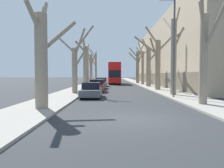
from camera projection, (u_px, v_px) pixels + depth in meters
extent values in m
plane|color=#2B2D30|center=(132.00, 119.00, 10.03)|extent=(300.00, 300.00, 0.00)
cube|color=gray|center=(95.00, 82.00, 59.95)|extent=(3.26, 120.00, 0.12)
cube|color=gray|center=(135.00, 82.00, 60.00)|extent=(3.26, 120.00, 0.12)
cube|color=tan|center=(179.00, 55.00, 41.77)|extent=(10.00, 46.20, 11.47)
cube|color=#6B5E4C|center=(153.00, 79.00, 41.95)|extent=(0.12, 45.28, 2.29)
cylinder|color=gray|center=(40.00, 62.00, 12.40)|extent=(0.71, 0.71, 5.49)
cylinder|color=gray|center=(33.00, 17.00, 11.70)|extent=(0.66, 1.44, 1.70)
cylinder|color=gray|center=(41.00, 20.00, 13.15)|extent=(0.64, 1.97, 2.06)
cylinder|color=gray|center=(43.00, 17.00, 13.34)|extent=(0.60, 2.36, 2.49)
cylinder|color=gray|center=(58.00, 36.00, 13.44)|extent=(1.82, 2.51, 2.33)
cylinder|color=gray|center=(74.00, 71.00, 22.81)|extent=(0.57, 0.57, 4.81)
cylinder|color=gray|center=(83.00, 38.00, 22.30)|extent=(2.24, 0.98, 2.56)
cylinder|color=gray|center=(79.00, 43.00, 22.24)|extent=(1.45, 1.15, 2.93)
cylinder|color=gray|center=(66.00, 46.00, 22.79)|extent=(1.76, 0.41, 1.66)
cylinder|color=gray|center=(79.00, 59.00, 21.90)|extent=(1.52, 1.95, 1.76)
cylinder|color=gray|center=(74.00, 54.00, 22.01)|extent=(0.51, 1.61, 1.18)
cylinder|color=gray|center=(85.00, 67.00, 33.07)|extent=(0.83, 0.83, 6.28)
cylinder|color=gray|center=(84.00, 48.00, 32.33)|extent=(0.56, 1.53, 2.44)
cylinder|color=gray|center=(86.00, 48.00, 33.99)|extent=(0.46, 2.29, 1.55)
cylinder|color=gray|center=(80.00, 47.00, 32.33)|extent=(1.74, 1.56, 1.83)
cylinder|color=gray|center=(90.00, 70.00, 42.27)|extent=(0.55, 0.55, 5.89)
cylinder|color=gray|center=(87.00, 56.00, 42.36)|extent=(1.57, 0.66, 2.42)
cylinder|color=gray|center=(89.00, 63.00, 41.68)|extent=(0.43, 1.28, 1.92)
cylinder|color=gray|center=(87.00, 54.00, 42.35)|extent=(1.40, 0.67, 1.50)
cylinder|color=gray|center=(93.00, 58.00, 41.30)|extent=(1.42, 1.98, 2.39)
cylinder|color=gray|center=(95.00, 68.00, 52.84)|extent=(0.46, 0.46, 7.03)
cylinder|color=gray|center=(90.00, 60.00, 51.87)|extent=(2.17, 1.95, 2.25)
cylinder|color=gray|center=(93.00, 62.00, 53.66)|extent=(1.25, 1.98, 2.42)
cylinder|color=gray|center=(92.00, 53.00, 52.62)|extent=(1.50, 0.27, 2.34)
cylinder|color=gray|center=(91.00, 55.00, 52.45)|extent=(1.87, 0.67, 3.29)
cylinder|color=gray|center=(202.00, 60.00, 14.24)|extent=(0.52, 0.52, 5.95)
cylinder|color=gray|center=(202.00, 22.00, 13.31)|extent=(1.08, 1.87, 2.36)
cylinder|color=gray|center=(201.00, 17.00, 13.62)|extent=(0.94, 1.23, 1.81)
cylinder|color=gray|center=(214.00, 27.00, 13.36)|extent=(0.88, 1.81, 3.00)
cylinder|color=gray|center=(173.00, 58.00, 20.96)|extent=(0.55, 0.55, 7.33)
cylinder|color=gray|center=(177.00, 39.00, 21.08)|extent=(1.25, 0.64, 2.30)
cylinder|color=gray|center=(178.00, 34.00, 21.22)|extent=(1.39, 0.95, 1.29)
cylinder|color=gray|center=(176.00, 20.00, 21.35)|extent=(1.09, 1.36, 2.68)
cylinder|color=gray|center=(167.00, 25.00, 22.27)|extent=(0.51, 3.05, 2.22)
cylinder|color=gray|center=(157.00, 65.00, 27.94)|extent=(0.68, 0.68, 6.41)
cylinder|color=gray|center=(165.00, 43.00, 26.49)|extent=(1.69, 2.90, 2.04)
cylinder|color=gray|center=(145.00, 46.00, 27.72)|extent=(3.18, 0.45, 2.43)
cylinder|color=gray|center=(153.00, 50.00, 27.18)|extent=(1.54, 1.65, 2.88)
cylinder|color=gray|center=(156.00, 48.00, 28.98)|extent=(0.53, 2.46, 2.25)
cylinder|color=gray|center=(151.00, 36.00, 27.20)|extent=(2.06, 1.45, 2.25)
cylinder|color=gray|center=(148.00, 68.00, 35.68)|extent=(0.75, 0.75, 6.28)
cylinder|color=gray|center=(151.00, 58.00, 34.93)|extent=(1.12, 1.62, 1.24)
cylinder|color=gray|center=(147.00, 58.00, 36.18)|extent=(0.40, 1.41, 2.44)
cylinder|color=gray|center=(144.00, 45.00, 34.90)|extent=(1.56, 1.56, 2.12)
cylinder|color=gray|center=(142.00, 68.00, 42.99)|extent=(0.54, 0.54, 6.60)
cylinder|color=gray|center=(139.00, 52.00, 42.34)|extent=(1.59, 1.25, 1.84)
cylinder|color=gray|center=(146.00, 51.00, 42.63)|extent=(1.75, 0.65, 1.28)
cylinder|color=gray|center=(139.00, 49.00, 43.54)|extent=(1.01, 1.69, 3.07)
cylinder|color=gray|center=(137.00, 67.00, 49.64)|extent=(0.73, 0.73, 7.28)
cylinder|color=gray|center=(132.00, 57.00, 49.32)|extent=(2.29, 0.72, 2.18)
cylinder|color=gray|center=(133.00, 53.00, 49.34)|extent=(2.14, 0.59, 2.28)
cylinder|color=gray|center=(138.00, 61.00, 48.81)|extent=(0.85, 1.82, 2.30)
cylinder|color=gray|center=(140.00, 50.00, 49.73)|extent=(1.75, 0.84, 2.68)
cylinder|color=gray|center=(139.00, 54.00, 49.06)|extent=(1.08, 1.22, 1.53)
cube|color=red|center=(113.00, 76.00, 47.28)|extent=(2.51, 10.05, 2.63)
cube|color=red|center=(113.00, 67.00, 47.19)|extent=(2.46, 9.85, 1.39)
cube|color=#A91111|center=(113.00, 63.00, 47.16)|extent=(2.46, 9.85, 0.12)
cube|color=black|center=(113.00, 74.00, 47.26)|extent=(2.54, 8.84, 1.37)
cube|color=black|center=(113.00, 67.00, 47.19)|extent=(2.54, 8.84, 1.05)
cube|color=black|center=(114.00, 74.00, 42.26)|extent=(2.26, 0.06, 1.44)
cylinder|color=black|center=(108.00, 82.00, 44.31)|extent=(0.30, 1.01, 1.01)
cylinder|color=black|center=(119.00, 82.00, 44.32)|extent=(0.30, 1.01, 1.01)
cylinder|color=black|center=(109.00, 81.00, 50.14)|extent=(0.30, 1.01, 1.01)
cylinder|color=black|center=(118.00, 81.00, 50.15)|extent=(0.30, 1.01, 1.01)
cube|color=#4C5156|center=(90.00, 92.00, 19.34)|extent=(1.74, 4.01, 0.58)
cube|color=black|center=(91.00, 86.00, 19.56)|extent=(1.53, 2.08, 0.58)
cylinder|color=black|center=(80.00, 95.00, 18.15)|extent=(0.20, 0.63, 0.63)
cylinder|color=black|center=(98.00, 95.00, 18.15)|extent=(0.20, 0.63, 0.63)
cylinder|color=black|center=(84.00, 93.00, 20.55)|extent=(0.20, 0.63, 0.63)
cylinder|color=black|center=(100.00, 93.00, 20.55)|extent=(0.20, 0.63, 0.63)
cube|color=maroon|center=(96.00, 87.00, 25.76)|extent=(1.70, 4.33, 0.69)
cube|color=black|center=(96.00, 82.00, 25.99)|extent=(1.50, 2.25, 0.58)
cylinder|color=black|center=(88.00, 90.00, 24.47)|extent=(0.20, 0.62, 0.62)
cylinder|color=black|center=(101.00, 90.00, 24.48)|extent=(0.20, 0.62, 0.62)
cylinder|color=black|center=(90.00, 88.00, 27.06)|extent=(0.20, 0.62, 0.62)
cylinder|color=black|center=(102.00, 88.00, 27.07)|extent=(0.20, 0.62, 0.62)
cube|color=#4C5156|center=(98.00, 85.00, 31.55)|extent=(1.73, 4.44, 0.62)
cube|color=black|center=(99.00, 81.00, 31.79)|extent=(1.52, 2.31, 0.59)
cylinder|color=black|center=(92.00, 87.00, 30.22)|extent=(0.20, 0.68, 0.68)
cylinder|color=black|center=(103.00, 87.00, 30.23)|extent=(0.20, 0.68, 0.68)
cylinder|color=black|center=(94.00, 86.00, 32.89)|extent=(0.20, 0.68, 0.68)
cylinder|color=black|center=(104.00, 86.00, 32.90)|extent=(0.20, 0.68, 0.68)
cube|color=#9EA3AD|center=(101.00, 83.00, 37.74)|extent=(1.88, 3.92, 0.68)
cube|color=black|center=(101.00, 79.00, 37.94)|extent=(1.65, 2.04, 0.64)
cylinder|color=black|center=(95.00, 85.00, 36.56)|extent=(0.20, 0.63, 0.63)
cylinder|color=black|center=(105.00, 85.00, 36.57)|extent=(0.20, 0.63, 0.63)
cylinder|color=black|center=(96.00, 84.00, 38.92)|extent=(0.20, 0.63, 0.63)
cylinder|color=black|center=(105.00, 84.00, 38.92)|extent=(0.20, 0.63, 0.63)
cylinder|color=#4C4F54|center=(173.00, 49.00, 18.68)|extent=(0.16, 0.16, 8.54)
cylinder|color=#4C4F54|center=(167.00, 0.00, 18.50)|extent=(1.10, 0.11, 0.11)
cube|color=beige|center=(161.00, 0.00, 18.50)|extent=(0.44, 0.20, 0.16)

